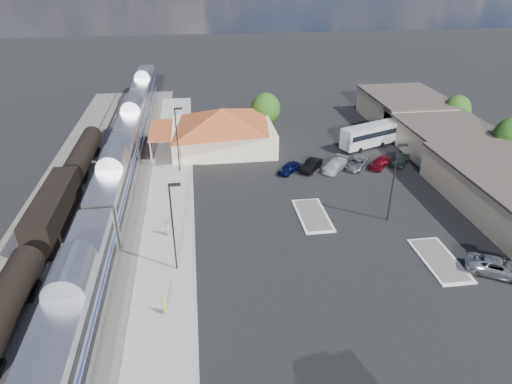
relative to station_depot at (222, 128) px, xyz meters
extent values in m
plane|color=black|center=(4.56, -24.00, -3.13)|extent=(280.00, 280.00, 0.00)
cube|color=#4C4944|center=(-16.44, -16.00, -3.07)|extent=(16.00, 100.00, 0.12)
cube|color=gray|center=(-7.44, -18.00, -3.04)|extent=(5.50, 92.00, 0.18)
cube|color=silver|center=(-13.44, -37.24, -0.08)|extent=(3.00, 20.00, 5.00)
cube|color=black|center=(-13.44, -37.24, -2.83)|extent=(2.20, 16.00, 0.60)
cube|color=silver|center=(-13.44, -16.24, -0.08)|extent=(3.00, 20.00, 5.00)
cube|color=black|center=(-13.44, -16.24, -2.83)|extent=(2.20, 16.00, 0.60)
cube|color=silver|center=(-13.44, 4.76, -0.08)|extent=(3.00, 20.00, 5.00)
cube|color=black|center=(-13.44, 4.76, -2.83)|extent=(2.20, 16.00, 0.60)
cube|color=silver|center=(-13.44, 25.76, -0.08)|extent=(3.00, 20.00, 5.00)
cube|color=black|center=(-13.44, 25.76, -2.83)|extent=(2.20, 16.00, 0.60)
cylinder|color=black|center=(-19.44, -36.36, -1.03)|extent=(2.80, 14.00, 2.80)
cube|color=black|center=(-19.44, -36.36, -2.83)|extent=(2.20, 12.00, 0.60)
cube|color=black|center=(-19.44, -20.36, -0.93)|extent=(2.80, 14.00, 3.60)
cube|color=black|center=(-19.44, -20.36, -2.83)|extent=(2.20, 12.00, 0.60)
cylinder|color=black|center=(-19.44, -4.36, -1.03)|extent=(2.80, 14.00, 2.80)
cube|color=black|center=(-19.44, -4.36, -2.83)|extent=(2.20, 12.00, 0.60)
cube|color=beige|center=(0.06, 0.00, -1.33)|extent=(15.00, 12.00, 3.60)
pyramid|color=brown|center=(0.06, 0.00, 1.77)|extent=(15.30, 12.24, 2.60)
cube|color=brown|center=(-9.04, 0.00, 0.17)|extent=(3.20, 9.60, 0.25)
cube|color=#C6B28C|center=(32.56, -6.00, -1.13)|extent=(12.00, 18.00, 4.00)
cube|color=#3F3833|center=(32.56, -6.00, 1.02)|extent=(12.40, 18.40, 0.30)
cube|color=#C6B28C|center=(32.56, 8.00, -0.88)|extent=(12.00, 16.00, 4.50)
cube|color=#3F3833|center=(32.56, 8.00, 1.52)|extent=(12.40, 16.40, 0.30)
cube|color=silver|center=(8.56, -22.00, -3.06)|extent=(3.30, 7.50, 0.15)
cube|color=#4C4944|center=(8.56, -22.00, -2.97)|extent=(2.70, 6.90, 0.10)
cube|color=silver|center=(18.56, -32.00, -3.06)|extent=(3.30, 7.50, 0.15)
cube|color=#4C4944|center=(18.56, -32.00, -2.97)|extent=(2.70, 6.90, 0.10)
cylinder|color=black|center=(-6.44, -30.00, 1.37)|extent=(0.16, 0.16, 9.00)
cube|color=black|center=(-5.94, -30.00, 5.72)|extent=(1.00, 0.25, 0.22)
cylinder|color=black|center=(-6.44, -8.00, 1.37)|extent=(0.16, 0.16, 9.00)
cube|color=black|center=(-5.94, -8.00, 5.72)|extent=(1.00, 0.25, 0.22)
cylinder|color=black|center=(16.56, -24.00, 1.37)|extent=(0.16, 0.16, 9.00)
cube|color=black|center=(17.06, -24.00, 5.72)|extent=(1.00, 0.25, 0.22)
cylinder|color=#382314|center=(38.56, -12.00, -1.70)|extent=(0.30, 0.30, 2.86)
ellipsoid|color=#1F4313|center=(38.56, -12.00, 1.09)|extent=(4.94, 4.94, 5.46)
cylinder|color=#382314|center=(38.56, 2.00, -1.86)|extent=(0.30, 0.30, 2.55)
ellipsoid|color=#1F4313|center=(38.56, 2.00, 0.64)|extent=(4.41, 4.41, 4.87)
cylinder|color=#382314|center=(7.56, 6.00, -1.77)|extent=(0.30, 0.30, 2.73)
ellipsoid|color=#1F4313|center=(7.56, 6.00, 0.90)|extent=(4.71, 4.71, 5.21)
imported|color=#ABAEB3|center=(22.74, -34.60, -2.36)|extent=(6.05, 5.09, 1.54)
cube|color=silver|center=(22.77, -2.48, -1.17)|extent=(11.04, 6.33, 3.10)
cube|color=black|center=(22.77, -2.48, -0.80)|extent=(10.24, 6.04, 0.82)
cylinder|color=black|center=(26.72, -2.02, -2.72)|extent=(0.86, 0.56, 0.82)
cylinder|color=black|center=(25.91, -0.04, -2.72)|extent=(0.86, 0.56, 0.82)
cylinder|color=black|center=(20.13, -4.71, -2.72)|extent=(0.86, 0.56, 0.82)
cylinder|color=black|center=(19.32, -2.73, -2.72)|extent=(0.86, 0.56, 0.82)
imported|color=#B6C53D|center=(-7.19, -36.04, -2.16)|extent=(0.45, 0.62, 1.59)
imported|color=silver|center=(-7.57, -24.12, -2.03)|extent=(0.70, 0.90, 1.85)
imported|color=#0D1244|center=(8.19, -10.23, -2.47)|extent=(3.83, 3.92, 1.33)
imported|color=black|center=(11.39, -9.93, -2.39)|extent=(3.93, 4.51, 1.47)
imported|color=white|center=(14.59, -10.23, -2.40)|extent=(4.92, 5.10, 1.46)
imported|color=gray|center=(17.79, -9.93, -2.49)|extent=(4.41, 4.97, 1.28)
imported|color=maroon|center=(20.99, -10.23, -2.39)|extent=(4.22, 4.38, 1.48)
imported|color=black|center=(24.19, -9.93, -2.42)|extent=(3.83, 4.30, 1.42)
camera|label=1|loc=(-3.80, -65.16, 22.88)|focal=32.00mm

